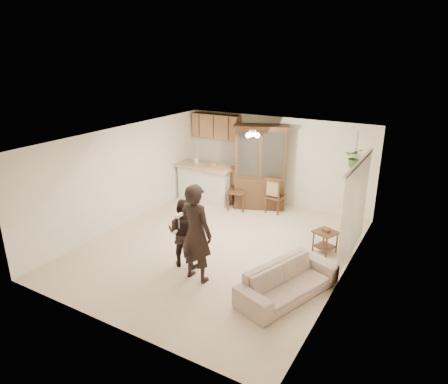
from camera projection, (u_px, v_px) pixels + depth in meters
The scene contains 23 objects.
floor at pixel (219, 246), 9.09m from camera, with size 6.50×6.50×0.00m, color beige.
ceiling at pixel (218, 138), 8.25m from camera, with size 5.50×6.50×0.02m, color white.
wall_back at pixel (277, 161), 11.32m from camera, with size 5.50×0.02×2.50m, color white.
wall_front at pixel (108, 259), 6.02m from camera, with size 5.50×0.02×2.50m, color white.
wall_left at pixel (124, 176), 9.97m from camera, with size 0.02×6.50×2.50m, color white.
wall_right at pixel (346, 221), 7.37m from camera, with size 0.02×6.50×2.50m, color white.
breakfast_bar at pixel (206, 184), 11.71m from camera, with size 1.60×0.55×1.00m, color silver.
bar_top at pixel (205, 166), 11.53m from camera, with size 1.75×0.70×0.08m, color tan.
upper_cabinets at pixel (217, 126), 11.78m from camera, with size 1.50×0.34×0.70m, color brown.
vertical_blinds at pixel (354, 212), 8.17m from camera, with size 0.06×2.30×2.10m, color white, non-canonical shape.
ceiling_fixture at pixel (253, 134), 9.17m from camera, with size 0.36×0.36×0.20m, color #FFECBF, non-canonical shape.
hanging_plant at pixel (355, 157), 9.34m from camera, with size 0.43×0.37×0.48m, color #365923.
plant_cord at pixel (357, 144), 9.23m from camera, with size 0.01×0.01×0.65m, color black.
sofa at pixel (288, 278), 7.16m from camera, with size 1.87×0.73×0.73m, color beige.
adult at pixel (196, 237), 7.52m from camera, with size 0.66×0.43×1.80m, color black.
child at pixel (184, 235), 8.12m from camera, with size 0.66×0.51×1.35m, color black.
china_hutch at pixel (260, 168), 11.00m from camera, with size 1.59×1.08×2.34m.
side_table at pixel (325, 241), 8.77m from camera, with size 0.59×0.59×0.55m.
chair_bar at pixel (237, 198), 11.14m from camera, with size 0.64×0.64×1.18m.
chair_hutch_left at pixel (264, 195), 11.43m from camera, with size 0.66×0.66×1.05m.
chair_hutch_right at pixel (275, 202), 10.94m from camera, with size 0.46×0.46×1.01m.
controller_adult at pixel (179, 215), 6.97m from camera, with size 0.05×0.17×0.05m, color white.
controller_child at pixel (175, 232), 7.75m from camera, with size 0.04×0.13×0.04m, color white.
Camera 1 is at (4.19, -6.98, 4.23)m, focal length 32.00 mm.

